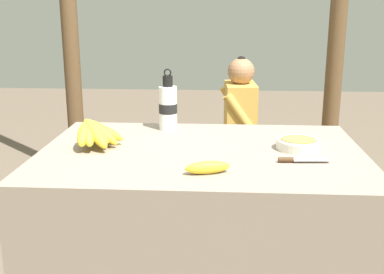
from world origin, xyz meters
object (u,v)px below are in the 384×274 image
Objects in this scene: loose_banana_front at (208,167)px; seated_vendor at (233,120)px; water_bottle at (168,107)px; banana_bunch_green at (146,136)px; wooden_bench at (198,154)px; support_post_far at (340,1)px; banana_bunch_ripe at (95,131)px; support_post_near at (68,1)px; knife at (296,160)px; serving_bowl at (298,143)px.

loose_banana_front is 0.16× the size of seated_vendor.
water_bottle reaches higher than banana_bunch_green.
wooden_bench is at bearing 85.58° from water_bottle.
wooden_bench is 0.53× the size of support_post_far.
water_bottle is 0.10× the size of support_post_far.
banana_bunch_ripe is 0.40m from water_bottle.
banana_bunch_green is 0.10× the size of support_post_near.
knife reaches higher than wooden_bench.
wooden_bench is 0.35m from seated_vendor.
knife is (-0.03, -0.18, -0.01)m from serving_bowl.
serving_bowl is 0.67× the size of banana_bunch_green.
seated_vendor is 0.62m from banana_bunch_green.
support_post_far is at bearing 67.29° from loose_banana_front.
banana_bunch_ripe is 1.62× the size of loose_banana_front.
banana_bunch_green is (-0.37, -0.00, 0.13)m from wooden_bench.
serving_bowl reaches higher than knife.
support_post_far reaches higher than knife.
serving_bowl is 1.07× the size of loose_banana_front.
serving_bowl is at bearing 75.81° from knife.
water_bottle reaches higher than seated_vendor.
water_bottle is 1.24m from wooden_bench.
banana_bunch_ripe is at bearing 165.07° from knife.
seated_vendor is 0.37× the size of support_post_near.
banana_bunch_ripe is 1.99m from support_post_near.
loose_banana_front is 0.35m from knife.
wooden_bench is 5.50× the size of banana_bunch_green.
support_post_near reaches higher than seated_vendor.
banana_bunch_ripe is at bearing -104.03° from wooden_bench.
serving_bowl reaches higher than banana_bunch_green.
support_post_far is (2.00, 0.00, 0.00)m from support_post_near.
loose_banana_front is at bearing -86.09° from wooden_bench.
banana_bunch_green is (-0.84, 1.38, -0.36)m from serving_bowl.
knife is 0.13× the size of wooden_bench.
serving_bowl is 1.95m from support_post_far.
support_post_far is at bearing 70.57° from knife.
support_post_near is at bearing 117.89° from loose_banana_front.
support_post_near reaches higher than banana_bunch_green.
support_post_far is at bearing 0.00° from support_post_near.
serving_bowl is 1.66m from banana_bunch_green.
water_bottle is 1.91m from support_post_far.
loose_banana_front is (-0.35, -0.32, -0.00)m from serving_bowl.
support_post_near is at bearing 109.73° from banana_bunch_ripe.
banana_bunch_ripe is 0.18× the size of wooden_bench.
banana_bunch_green is at bearing -163.54° from support_post_far.
serving_bowl is at bearing -58.80° from banana_bunch_green.
support_post_far is (0.53, 1.79, 0.57)m from serving_bowl.
serving_bowl is at bearing -106.46° from support_post_far.
serving_bowl is 0.63m from water_bottle.
wooden_bench is at bearing 108.69° from serving_bowl.
support_post_near is (-1.11, 2.11, 0.57)m from loose_banana_front.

